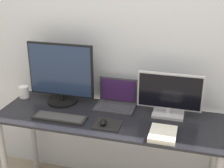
# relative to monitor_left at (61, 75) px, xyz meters

# --- Properties ---
(wall_back) EXTENTS (7.00, 0.05, 2.50)m
(wall_back) POSITION_rel_monitor_left_xyz_m (0.44, 0.20, 0.24)
(wall_back) COLOR silver
(wall_back) RESTS_ON ground_plane
(desk) EXTENTS (1.68, 0.57, 0.78)m
(desk) POSITION_rel_monitor_left_xyz_m (0.44, -0.15, -0.36)
(desk) COLOR black
(desk) RESTS_ON ground_plane
(monitor_left) EXTENTS (0.54, 0.24, 0.49)m
(monitor_left) POSITION_rel_monitor_left_xyz_m (0.00, 0.00, 0.00)
(monitor_left) COLOR black
(monitor_left) RESTS_ON desk
(monitor_right) EXTENTS (0.47, 0.16, 0.33)m
(monitor_right) POSITION_rel_monitor_left_xyz_m (0.85, 0.00, -0.08)
(monitor_right) COLOR #B2B2B7
(monitor_right) RESTS_ON desk
(laptop) EXTENTS (0.31, 0.21, 0.22)m
(laptop) POSITION_rel_monitor_left_xyz_m (0.44, 0.04, -0.18)
(laptop) COLOR #333338
(laptop) RESTS_ON desk
(keyboard) EXTENTS (0.39, 0.13, 0.02)m
(keyboard) POSITION_rel_monitor_left_xyz_m (0.10, -0.27, -0.23)
(keyboard) COLOR black
(keyboard) RESTS_ON desk
(mousepad) EXTENTS (0.19, 0.17, 0.00)m
(mousepad) POSITION_rel_monitor_left_xyz_m (0.46, -0.26, -0.23)
(mousepad) COLOR black
(mousepad) RESTS_ON desk
(mouse) EXTENTS (0.04, 0.07, 0.04)m
(mouse) POSITION_rel_monitor_left_xyz_m (0.44, -0.28, -0.21)
(mouse) COLOR black
(mouse) RESTS_ON mousepad
(book) EXTENTS (0.17, 0.22, 0.03)m
(book) POSITION_rel_monitor_left_xyz_m (0.85, -0.31, -0.22)
(book) COLOR silver
(book) RESTS_ON desk
(mug) EXTENTS (0.08, 0.08, 0.10)m
(mug) POSITION_rel_monitor_left_xyz_m (-0.35, 0.00, -0.19)
(mug) COLOR white
(mug) RESTS_ON desk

